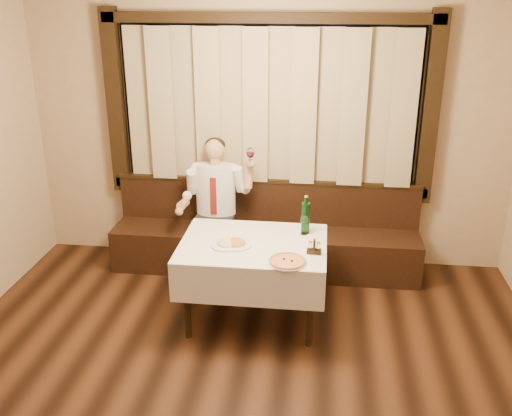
# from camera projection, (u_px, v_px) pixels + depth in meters

# --- Properties ---
(room) EXTENTS (5.01, 6.01, 2.81)m
(room) POSITION_uv_depth(u_px,v_px,m) (240.00, 190.00, 4.01)
(room) COLOR black
(room) RESTS_ON ground
(banquette) EXTENTS (3.20, 0.61, 0.94)m
(banquette) POSITION_uv_depth(u_px,v_px,m) (265.00, 240.00, 6.06)
(banquette) COLOR black
(banquette) RESTS_ON ground
(dining_table) EXTENTS (1.27, 0.97, 0.76)m
(dining_table) POSITION_uv_depth(u_px,v_px,m) (253.00, 253.00, 4.99)
(dining_table) COLOR black
(dining_table) RESTS_ON ground
(pizza) EXTENTS (0.32, 0.32, 0.03)m
(pizza) POSITION_uv_depth(u_px,v_px,m) (287.00, 261.00, 4.58)
(pizza) COLOR white
(pizza) RESTS_ON dining_table
(pasta_red) EXTENTS (0.29, 0.29, 0.10)m
(pasta_red) POSITION_uv_depth(u_px,v_px,m) (235.00, 241.00, 4.88)
(pasta_red) COLOR white
(pasta_red) RESTS_ON dining_table
(pasta_cream) EXTENTS (0.28, 0.28, 0.10)m
(pasta_cream) POSITION_uv_depth(u_px,v_px,m) (227.00, 242.00, 4.87)
(pasta_cream) COLOR white
(pasta_cream) RESTS_ON dining_table
(green_bottle) EXTENTS (0.08, 0.08, 0.35)m
(green_bottle) POSITION_uv_depth(u_px,v_px,m) (306.00, 217.00, 5.09)
(green_bottle) COLOR #0F4814
(green_bottle) RESTS_ON dining_table
(table_wine_glass) EXTENTS (0.07, 0.07, 0.19)m
(table_wine_glass) POSITION_uv_depth(u_px,v_px,m) (304.00, 220.00, 5.06)
(table_wine_glass) COLOR white
(table_wine_glass) RESTS_ON dining_table
(cruet_caddy) EXTENTS (0.12, 0.07, 0.13)m
(cruet_caddy) POSITION_uv_depth(u_px,v_px,m) (314.00, 249.00, 4.73)
(cruet_caddy) COLOR black
(cruet_caddy) RESTS_ON dining_table
(seated_man) EXTENTS (0.77, 0.58, 1.41)m
(seated_man) POSITION_uv_depth(u_px,v_px,m) (215.00, 196.00, 5.85)
(seated_man) COLOR black
(seated_man) RESTS_ON ground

